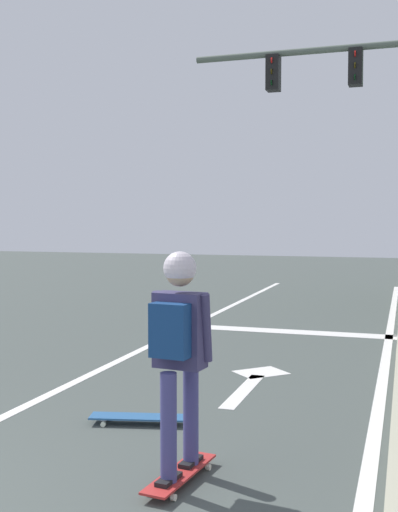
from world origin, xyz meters
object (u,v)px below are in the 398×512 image
at_px(skateboard, 180,474).
at_px(skater, 179,337).
at_px(spare_skateboard, 138,417).
at_px(traffic_signal_mast, 373,113).

height_order(skateboard, skater, skater).
bearing_deg(spare_skateboard, skateboard, -53.66).
distance_m(skateboard, skater, 0.96).
distance_m(spare_skateboard, traffic_signal_mast, 7.69).
height_order(skater, traffic_signal_mast, traffic_signal_mast).
xyz_separation_m(skateboard, skater, (-0.00, -0.02, 0.96)).
bearing_deg(traffic_signal_mast, spare_skateboard, -103.94).
bearing_deg(traffic_signal_mast, skater, -96.35).
distance_m(skater, traffic_signal_mast, 8.16).
distance_m(skateboard, traffic_signal_mast, 8.51).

